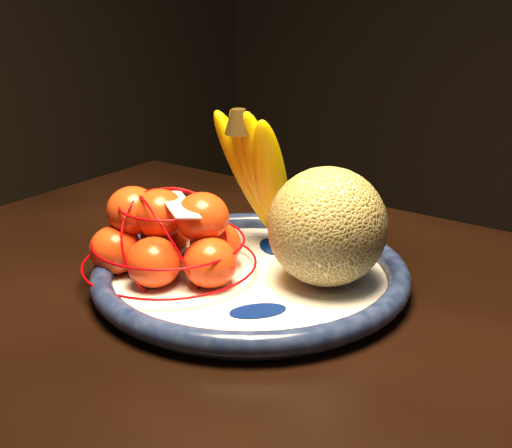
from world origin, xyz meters
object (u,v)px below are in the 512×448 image
Objects in this scene: cantaloupe at (327,227)px; fruit_bowl at (251,275)px; banana_bunch at (261,171)px; mandarin_bag at (169,239)px.

fruit_bowl is at bearing -156.74° from cantaloupe.
banana_bunch is 0.14m from mandarin_bag.
banana_bunch is (-0.12, 0.05, 0.03)m from cantaloupe.
mandarin_bag is at bearing -152.99° from cantaloupe.
cantaloupe reaches higher than fruit_bowl.
mandarin_bag reaches higher than fruit_bowl.
banana_bunch is 0.85× the size of mandarin_bag.
mandarin_bag is at bearing -93.66° from banana_bunch.
fruit_bowl is 0.10m from mandarin_bag.
banana_bunch is at bearing 118.22° from fruit_bowl.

